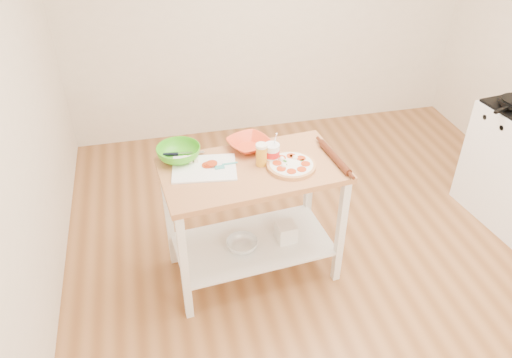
{
  "coord_description": "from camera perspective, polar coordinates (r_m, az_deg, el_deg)",
  "views": [
    {
      "loc": [
        -1.22,
        -2.41,
        2.66
      ],
      "look_at": [
        -0.61,
        0.19,
        0.78
      ],
      "focal_mm": 35.0,
      "sensor_mm": 36.0,
      "label": 1
    }
  ],
  "objects": [
    {
      "name": "pizza",
      "position": [
        3.17,
        4.03,
        1.61
      ],
      "size": [
        0.31,
        0.31,
        0.05
      ],
      "rotation": [
        0.0,
        0.0,
        0.24
      ],
      "color": "tan",
      "rests_on": "prep_island"
    },
    {
      "name": "yogurt_tub",
      "position": [
        3.2,
        1.82,
        3.03
      ],
      "size": [
        0.1,
        0.1,
        0.22
      ],
      "color": "white",
      "rests_on": "prep_island"
    },
    {
      "name": "beer_pint",
      "position": [
        3.15,
        0.63,
        2.82
      ],
      "size": [
        0.08,
        0.08,
        0.15
      ],
      "color": "gold",
      "rests_on": "prep_island"
    },
    {
      "name": "knife",
      "position": [
        3.31,
        -8.93,
        2.87
      ],
      "size": [
        0.27,
        0.05,
        0.01
      ],
      "rotation": [
        0.0,
        0.0,
        -0.13
      ],
      "color": "silver",
      "rests_on": "cutting_board"
    },
    {
      "name": "prep_island",
      "position": [
        3.31,
        -0.38,
        -2.31
      ],
      "size": [
        1.21,
        0.74,
        0.9
      ],
      "rotation": [
        0.0,
        0.0,
        0.09
      ],
      "color": "#B5794A",
      "rests_on": "ground"
    },
    {
      "name": "shelf_glass_bowl",
      "position": [
        3.5,
        -1.61,
        -7.49
      ],
      "size": [
        0.26,
        0.26,
        0.07
      ],
      "primitive_type": "imported",
      "rotation": [
        0.0,
        0.0,
        -0.21
      ],
      "color": "silver",
      "rests_on": "prep_island"
    },
    {
      "name": "cutting_board",
      "position": [
        3.17,
        -5.99,
        1.31
      ],
      "size": [
        0.44,
        0.35,
        0.04
      ],
      "rotation": [
        0.0,
        0.0,
        -0.13
      ],
      "color": "white",
      "rests_on": "prep_island"
    },
    {
      "name": "room_shell",
      "position": [
        3.0,
        12.41,
        8.39
      ],
      "size": [
        4.04,
        4.54,
        2.74
      ],
      "color": "#9B6439",
      "rests_on": "ground"
    },
    {
      "name": "green_bowl",
      "position": [
        3.27,
        -8.83,
        2.95
      ],
      "size": [
        0.29,
        0.29,
        0.09
      ],
      "primitive_type": "imported",
      "rotation": [
        0.0,
        0.0,
        -0.02
      ],
      "color": "green",
      "rests_on": "prep_island"
    },
    {
      "name": "shelf_bin",
      "position": [
        3.55,
        3.43,
        -6.06
      ],
      "size": [
        0.14,
        0.14,
        0.13
      ],
      "primitive_type": "cube",
      "rotation": [
        0.0,
        0.0,
        0.09
      ],
      "color": "white",
      "rests_on": "prep_island"
    },
    {
      "name": "spatula",
      "position": [
        3.16,
        -3.54,
        1.58
      ],
      "size": [
        0.15,
        0.05,
        0.01
      ],
      "rotation": [
        0.0,
        0.0,
        0.01
      ],
      "color": "teal",
      "rests_on": "cutting_board"
    },
    {
      "name": "rolling_pin",
      "position": [
        3.27,
        8.96,
        2.49
      ],
      "size": [
        0.09,
        0.39,
        0.05
      ],
      "primitive_type": "cylinder",
      "rotation": [
        1.57,
        0.0,
        0.11
      ],
      "color": "#532413",
      "rests_on": "prep_island"
    },
    {
      "name": "orange_bowl",
      "position": [
        3.35,
        -0.83,
        4.02
      ],
      "size": [
        0.35,
        0.35,
        0.07
      ],
      "primitive_type": "imported",
      "rotation": [
        0.0,
        0.0,
        0.38
      ],
      "color": "#E74622",
      "rests_on": "prep_island"
    }
  ]
}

